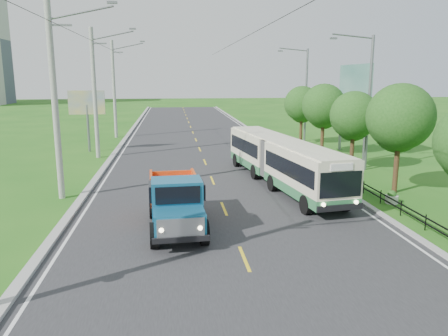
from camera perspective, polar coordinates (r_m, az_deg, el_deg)
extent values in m
plane|color=#1E5B15|center=(15.73, 2.67, -11.79)|extent=(240.00, 240.00, 0.00)
cube|color=#28282B|center=(34.87, -2.76, 1.39)|extent=(14.00, 120.00, 0.02)
cube|color=#9E9E99|center=(35.10, -14.57, 1.20)|extent=(0.40, 120.00, 0.15)
cube|color=#9E9E99|center=(36.08, 8.64, 1.68)|extent=(0.30, 120.00, 0.10)
cube|color=silver|center=(35.04, -13.67, 1.14)|extent=(0.12, 120.00, 0.00)
cube|color=silver|center=(35.95, 7.87, 1.63)|extent=(0.12, 120.00, 0.00)
cube|color=yellow|center=(15.73, 2.67, -11.72)|extent=(0.12, 2.20, 0.00)
cube|color=black|center=(30.68, 13.16, 0.21)|extent=(0.04, 40.00, 0.60)
cylinder|color=gray|center=(23.98, -21.23, 7.91)|extent=(0.32, 0.32, 10.00)
cube|color=slate|center=(23.96, -20.72, 17.07)|extent=(1.20, 0.10, 0.10)
cube|color=slate|center=(23.66, -14.40, 20.21)|extent=(0.50, 0.18, 0.12)
cylinder|color=gray|center=(35.72, -16.54, 9.23)|extent=(0.32, 0.32, 10.00)
cube|color=slate|center=(35.71, -16.09, 15.37)|extent=(1.20, 0.10, 0.10)
cube|color=slate|center=(35.51, -11.85, 17.37)|extent=(0.50, 0.18, 0.12)
cylinder|color=gray|center=(47.60, -14.17, 9.87)|extent=(0.32, 0.32, 10.00)
cube|color=slate|center=(47.59, -13.79, 14.47)|extent=(1.20, 0.10, 0.10)
cube|color=slate|center=(47.43, -10.61, 15.95)|extent=(0.50, 0.18, 0.12)
cylinder|color=#382314|center=(25.78, 21.60, 0.64)|extent=(0.28, 0.28, 3.36)
sphere|color=#1D4A15|center=(25.45, 22.03, 6.22)|extent=(3.60, 3.60, 3.60)
sphere|color=#1D4A15|center=(26.05, 21.77, 4.75)|extent=(2.64, 2.64, 2.64)
cylinder|color=#382314|center=(31.13, 16.38, 2.47)|extent=(0.28, 0.28, 3.02)
sphere|color=#1D4A15|center=(30.86, 16.62, 6.63)|extent=(3.24, 3.24, 3.24)
sphere|color=#1D4A15|center=(31.45, 16.53, 5.53)|extent=(2.38, 2.38, 2.38)
cylinder|color=#382314|center=(36.64, 12.73, 4.17)|extent=(0.28, 0.28, 3.25)
sphere|color=#1D4A15|center=(36.41, 12.90, 7.97)|extent=(3.48, 3.48, 3.48)
sphere|color=#1D4A15|center=(36.99, 12.89, 6.95)|extent=(2.55, 2.55, 2.55)
cylinder|color=#382314|center=(42.30, 10.02, 5.15)|extent=(0.28, 0.28, 3.08)
sphere|color=#1D4A15|center=(42.11, 10.13, 8.28)|extent=(3.30, 3.30, 3.30)
sphere|color=#1D4A15|center=(42.69, 10.16, 7.43)|extent=(2.42, 2.42, 2.42)
cylinder|color=slate|center=(31.22, 18.40, 7.90)|extent=(0.20, 0.20, 9.00)
cylinder|color=slate|center=(30.71, 16.49, 16.19)|extent=(2.80, 0.10, 0.34)
cube|color=slate|center=(30.22, 14.12, 16.11)|extent=(0.45, 0.16, 0.12)
cylinder|color=slate|center=(44.28, 10.66, 9.26)|extent=(0.20, 0.20, 9.00)
cylinder|color=slate|center=(43.92, 9.08, 15.04)|extent=(2.80, 0.10, 0.34)
cube|color=slate|center=(43.58, 7.37, 14.92)|extent=(0.45, 0.16, 0.12)
cylinder|color=silver|center=(23.82, 21.05, -3.84)|extent=(0.64, 0.64, 0.40)
sphere|color=#1D4A15|center=(23.76, 21.09, -3.25)|extent=(0.44, 0.44, 0.44)
cylinder|color=silver|center=(30.90, 14.20, 0.05)|extent=(0.64, 0.64, 0.40)
sphere|color=#1D4A15|center=(30.86, 14.22, 0.50)|extent=(0.44, 0.44, 0.44)
cylinder|color=silver|center=(38.35, 9.95, 2.46)|extent=(0.64, 0.64, 0.40)
sphere|color=#1D4A15|center=(38.31, 9.96, 2.83)|extent=(0.44, 0.44, 0.44)
cylinder|color=slate|center=(39.10, -17.31, 4.95)|extent=(0.20, 0.20, 4.00)
cube|color=yellow|center=(38.92, -17.51, 8.16)|extent=(3.00, 0.15, 2.00)
cylinder|color=slate|center=(35.18, 18.01, 5.02)|extent=(0.24, 0.24, 5.00)
cylinder|color=slate|center=(39.75, 15.00, 5.91)|extent=(0.24, 0.24, 5.00)
cube|color=#144C47|center=(37.26, 16.71, 10.54)|extent=(0.20, 6.00, 3.00)
cube|color=#2D7141|center=(22.93, 10.74, -2.51)|extent=(3.13, 6.94, 0.49)
cube|color=beige|center=(22.68, 10.85, 0.20)|extent=(3.13, 6.94, 1.72)
cube|color=black|center=(22.68, 10.85, 0.22)|extent=(3.10, 6.42, 0.85)
cube|color=#2D7141|center=(29.58, 4.63, 0.87)|extent=(3.07, 6.50, 0.49)
cube|color=beige|center=(29.39, 4.66, 2.99)|extent=(3.07, 6.50, 1.72)
cube|color=black|center=(29.39, 4.66, 3.01)|extent=(3.04, 5.98, 0.85)
cube|color=#4C4C4C|center=(26.14, 7.25, 1.29)|extent=(2.20, 1.17, 2.13)
cube|color=black|center=(19.81, 15.01, -2.11)|extent=(2.00, 0.33, 1.16)
cylinder|color=black|center=(20.74, 10.67, -4.74)|extent=(0.41, 0.96, 0.93)
cylinder|color=black|center=(21.67, 15.52, -4.26)|extent=(0.41, 0.96, 0.93)
cylinder|color=black|center=(24.62, 6.32, -1.98)|extent=(0.41, 0.96, 0.93)
cylinder|color=black|center=(25.41, 10.58, -1.68)|extent=(0.41, 0.96, 0.93)
cylinder|color=black|center=(27.40, 4.05, -0.52)|extent=(0.41, 0.96, 0.93)
cylinder|color=black|center=(28.11, 7.95, -0.30)|extent=(0.41, 0.96, 0.93)
cylinder|color=black|center=(31.24, 1.62, 1.03)|extent=(0.41, 0.96, 0.93)
cylinder|color=black|center=(31.86, 5.11, 1.20)|extent=(0.41, 0.96, 0.93)
cube|color=#14577B|center=(16.39, -5.83, -7.15)|extent=(1.95, 1.35, 0.90)
cube|color=#14577B|center=(17.54, -6.18, -4.35)|extent=(2.05, 1.54, 1.80)
cube|color=black|center=(17.42, -6.22, -2.93)|extent=(2.23, 1.28, 0.63)
cube|color=black|center=(18.48, -6.28, -6.28)|extent=(1.18, 5.43, 0.22)
cube|color=#D94614|center=(19.69, -6.62, -2.43)|extent=(2.20, 2.80, 1.17)
cylinder|color=black|center=(16.70, -9.11, -8.68)|extent=(0.37, 1.00, 0.99)
cylinder|color=black|center=(16.81, -2.60, -8.40)|extent=(0.37, 1.00, 0.99)
cylinder|color=black|center=(20.11, -9.28, -5.13)|extent=(0.37, 1.00, 0.99)
cylinder|color=black|center=(20.20, -3.90, -4.92)|extent=(0.37, 1.00, 0.99)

